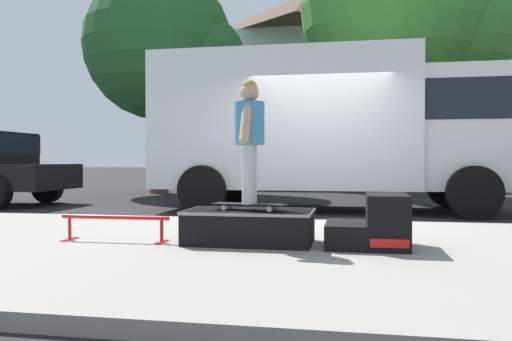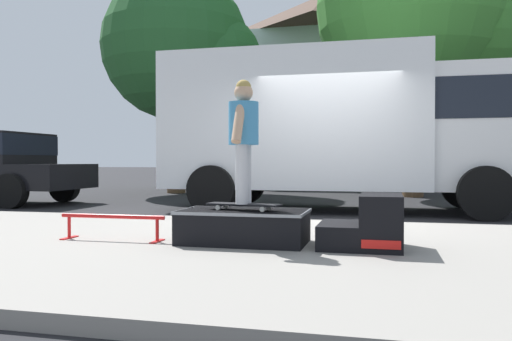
{
  "view_description": "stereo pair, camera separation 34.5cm",
  "coord_description": "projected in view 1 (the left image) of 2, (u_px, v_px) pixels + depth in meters",
  "views": [
    {
      "loc": [
        0.58,
        -8.11,
        0.97
      ],
      "look_at": [
        -0.62,
        -1.73,
        0.86
      ],
      "focal_mm": 36.39,
      "sensor_mm": 36.0,
      "label": 1
    },
    {
      "loc": [
        0.92,
        -8.03,
        0.97
      ],
      "look_at": [
        -0.62,
        -1.73,
        0.86
      ],
      "focal_mm": 36.39,
      "sensor_mm": 36.0,
      "label": 2
    }
  ],
  "objects": [
    {
      "name": "sidewalk_slab",
      "position": [
        293.0,
        253.0,
        5.14
      ],
      "size": [
        50.0,
        5.0,
        0.12
      ],
      "primitive_type": "cube",
      "color": "gray",
      "rests_on": "ground"
    },
    {
      "name": "box_truck",
      "position": [
        336.0,
        124.0,
        10.18
      ],
      "size": [
        6.91,
        2.63,
        3.05
      ],
      "color": "white",
      "rests_on": "ground"
    },
    {
      "name": "street_tree_neighbour",
      "position": [
        167.0,
        50.0,
        15.59
      ],
      "size": [
        4.92,
        4.47,
        6.71
      ],
      "color": "brown",
      "rests_on": "ground"
    },
    {
      "name": "skater_kid",
      "position": [
        249.0,
        131.0,
        5.34
      ],
      "size": [
        0.31,
        0.66,
        1.28
      ],
      "color": "silver",
      "rests_on": "skateboard"
    },
    {
      "name": "ground_plane",
      "position": [
        315.0,
        223.0,
        8.09
      ],
      "size": [
        140.0,
        140.0,
        0.0
      ],
      "primitive_type": "plane",
      "color": "black"
    },
    {
      "name": "kicker_ramp",
      "position": [
        374.0,
        225.0,
        5.14
      ],
      "size": [
        0.8,
        0.74,
        0.53
      ],
      "color": "black",
      "rests_on": "sidewalk_slab"
    },
    {
      "name": "street_tree_main",
      "position": [
        408.0,
        14.0,
        14.16
      ],
      "size": [
        5.79,
        5.26,
        7.79
      ],
      "color": "brown",
      "rests_on": "ground"
    },
    {
      "name": "skateboard",
      "position": [
        249.0,
        205.0,
        5.35
      ],
      "size": [
        0.8,
        0.33,
        0.07
      ],
      "color": "black",
      "rests_on": "skate_box"
    },
    {
      "name": "skate_box",
      "position": [
        250.0,
        225.0,
        5.38
      ],
      "size": [
        1.32,
        0.74,
        0.35
      ],
      "color": "black",
      "rests_on": "sidewalk_slab"
    },
    {
      "name": "grind_rail",
      "position": [
        115.0,
        222.0,
        5.51
      ],
      "size": [
        1.21,
        0.28,
        0.28
      ],
      "color": "red",
      "rests_on": "sidewalk_slab"
    },
    {
      "name": "house_behind",
      "position": [
        309.0,
        87.0,
        22.8
      ],
      "size": [
        9.54,
        8.23,
        8.4
      ],
      "color": "silver",
      "rests_on": "ground"
    }
  ]
}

